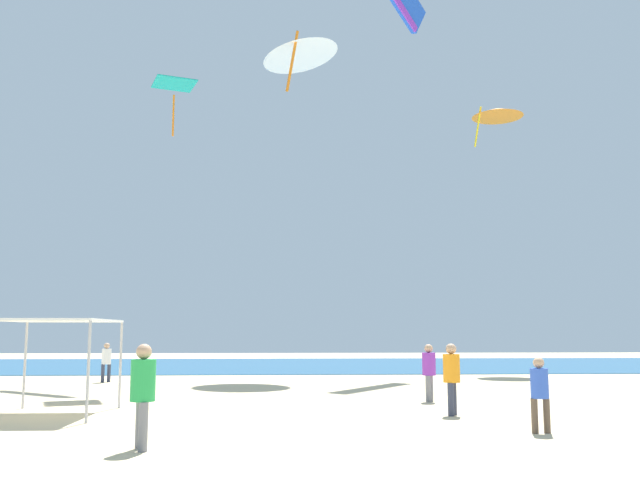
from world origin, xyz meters
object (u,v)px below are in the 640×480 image
at_px(person_far_shore, 143,387).
at_px(kite_diamond_teal, 174,87).
at_px(canopy_tent, 56,324).
at_px(kite_delta_orange, 497,113).
at_px(kite_delta_white, 299,50).
at_px(person_leftmost, 540,388).
at_px(person_central, 106,359).
at_px(person_near_tent, 429,368).
at_px(person_rightmost, 452,373).

bearing_deg(person_far_shore, kite_diamond_teal, -12.71).
bearing_deg(kite_diamond_teal, person_far_shore, 78.19).
xyz_separation_m(canopy_tent, kite_delta_orange, (18.19, 19.71, 12.41)).
xyz_separation_m(person_far_shore, kite_delta_white, (3.26, 21.96, 15.80)).
height_order(person_leftmost, kite_delta_white, kite_delta_white).
height_order(canopy_tent, person_leftmost, canopy_tent).
relative_size(person_central, kite_delta_white, 0.34).
height_order(person_near_tent, person_far_shore, person_far_shore).
bearing_deg(kite_diamond_teal, canopy_tent, 61.53).
height_order(person_near_tent, kite_diamond_teal, kite_diamond_teal).
xyz_separation_m(person_near_tent, person_central, (-11.99, 8.82, -0.05)).
bearing_deg(kite_delta_orange, person_far_shore, -130.83).
distance_m(person_rightmost, person_far_shore, 8.43).
distance_m(person_central, kite_delta_orange, 25.39).
bearing_deg(kite_delta_white, canopy_tent, 170.67).
xyz_separation_m(person_rightmost, kite_delta_white, (-3.62, 17.07, 15.85)).
bearing_deg(person_near_tent, kite_diamond_teal, 82.95).
xyz_separation_m(person_rightmost, person_far_shore, (-6.87, -4.89, 0.05)).
height_order(kite_delta_white, kite_delta_orange, kite_delta_white).
bearing_deg(kite_delta_orange, canopy_tent, -143.00).
distance_m(canopy_tent, kite_delta_white, 23.02).
bearing_deg(person_near_tent, kite_delta_orange, 1.62).
bearing_deg(person_leftmost, person_rightmost, -79.99).
distance_m(person_rightmost, kite_delta_white, 23.58).
bearing_deg(kite_delta_orange, person_leftmost, -116.58).
distance_m(canopy_tent, person_leftmost, 12.02).
distance_m(person_leftmost, kite_delta_orange, 28.06).
height_order(person_rightmost, person_far_shore, person_far_shore).
bearing_deg(person_central, kite_delta_orange, 155.59).
bearing_deg(kite_diamond_teal, kite_delta_white, -144.19).
height_order(person_leftmost, person_far_shore, person_far_shore).
distance_m(canopy_tent, person_near_tent, 10.86).
relative_size(person_rightmost, kite_delta_white, 0.37).
height_order(canopy_tent, person_central, canopy_tent).
height_order(canopy_tent, kite_delta_white, kite_delta_white).
distance_m(kite_delta_white, kite_diamond_teal, 10.45).
bearing_deg(kite_delta_white, person_rightmost, -155.55).
bearing_deg(kite_diamond_teal, person_central, -63.14).
distance_m(person_central, person_rightmost, 17.08).
bearing_deg(person_far_shore, person_leftmost, -98.56).
bearing_deg(person_rightmost, canopy_tent, -67.49).
bearing_deg(canopy_tent, kite_diamond_teal, 81.19).
distance_m(person_leftmost, person_central, 20.19).
bearing_deg(canopy_tent, kite_delta_white, 68.18).
relative_size(canopy_tent, kite_delta_white, 0.68).
height_order(person_leftmost, person_central, person_central).
relative_size(person_central, kite_diamond_teal, 0.74).
relative_size(kite_delta_white, kite_diamond_teal, 2.19).
xyz_separation_m(person_central, kite_delta_white, (8.23, 4.77, 15.95)).
distance_m(person_far_shore, kite_delta_white, 27.25).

